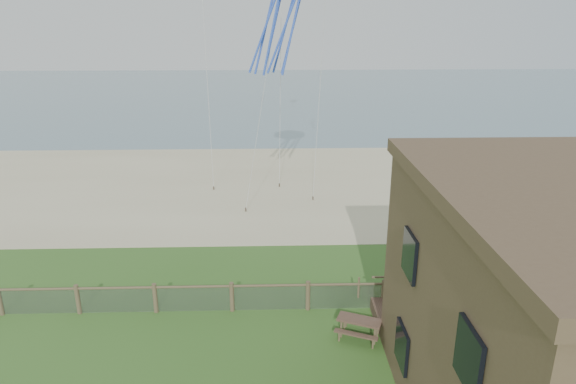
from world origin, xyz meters
name	(u,v)px	position (x,y,z in m)	size (l,w,h in m)	color
sand_beach	(249,185)	(0.00, 22.00, 0.00)	(72.00, 20.00, 0.02)	tan
ocean	(261,93)	(0.00, 66.00, 0.00)	(160.00, 68.00, 0.02)	slate
chainlink_fence	(232,298)	(0.00, 6.00, 0.55)	(36.20, 0.20, 1.25)	brown
motel_deck	(569,313)	(13.00, 5.00, 0.25)	(15.00, 2.00, 0.50)	brown
picnic_table	(359,329)	(4.73, 4.07, 0.33)	(1.58, 1.19, 0.67)	brown
octopus_kite	(279,9)	(2.02, 13.86, 11.41)	(3.02, 2.13, 6.21)	#F52645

